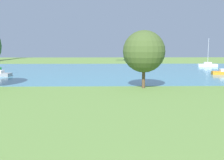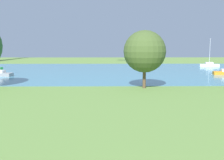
{
  "view_description": "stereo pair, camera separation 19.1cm",
  "coord_description": "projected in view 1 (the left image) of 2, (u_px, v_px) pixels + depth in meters",
  "views": [
    {
      "loc": [
        -2.2,
        -9.18,
        6.39
      ],
      "look_at": [
        -1.7,
        16.14,
        2.85
      ],
      "focal_mm": 44.51,
      "sensor_mm": 36.0,
      "label": 1
    },
    {
      "loc": [
        -2.01,
        -9.18,
        6.39
      ],
      "look_at": [
        -1.7,
        16.14,
        2.85
      ],
      "focal_mm": 44.51,
      "sensor_mm": 36.0,
      "label": 2
    }
  ],
  "objects": [
    {
      "name": "tree_east_far",
      "position": [
        144.0,
        51.0,
        37.55
      ],
      "size": [
        5.73,
        5.73,
        7.9
      ],
      "color": "brown",
      "rests_on": "ground"
    },
    {
      "name": "ground_plane",
      "position": [
        126.0,
        97.0,
        31.8
      ],
      "size": [
        160.0,
        160.0,
        0.0
      ],
      "primitive_type": "plane",
      "color": "olive"
    },
    {
      "name": "water_surface",
      "position": [
        117.0,
        71.0,
        59.52
      ],
      "size": [
        140.0,
        40.0,
        0.02
      ],
      "primitive_type": "cube",
      "color": "teal",
      "rests_on": "ground"
    },
    {
      "name": "sailboat_white",
      "position": [
        208.0,
        65.0,
        70.89
      ],
      "size": [
        4.92,
        1.93,
        7.18
      ],
      "color": "white",
      "rests_on": "water_surface"
    }
  ]
}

